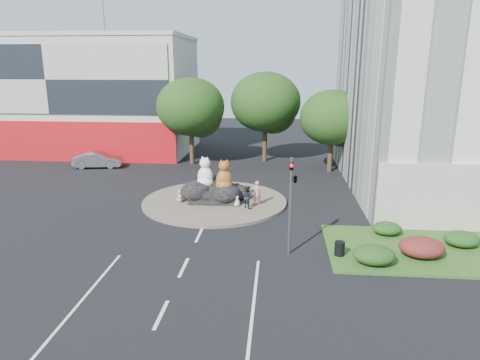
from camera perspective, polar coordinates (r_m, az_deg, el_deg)
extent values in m
plane|color=black|center=(20.87, -7.52, -11.50)|extent=(120.00, 120.00, 0.00)
cylinder|color=brown|center=(29.96, -3.40, -2.85)|extent=(10.00, 10.00, 0.20)
cube|color=#B8B5A6|center=(51.41, -20.94, 10.38)|extent=(25.00, 12.00, 12.00)
cube|color=#B11016|center=(46.51, -23.69, 4.74)|extent=(25.00, 0.30, 4.00)
cube|color=#B2AD9E|center=(45.91, -24.51, 12.10)|extent=(24.00, 0.15, 6.50)
cube|color=#B8B5A6|center=(51.39, -21.61, 17.26)|extent=(25.20, 12.20, 0.40)
cylinder|color=#595B60|center=(52.23, -17.74, 20.51)|extent=(0.10, 0.10, 5.00)
cube|color=#1E4B19|center=(24.34, 23.36, -8.53)|extent=(10.00, 6.00, 0.12)
cylinder|color=#382314|center=(41.71, -6.46, 4.68)|extent=(0.44, 0.44, 3.74)
ellipsoid|color=black|center=(41.22, -6.61, 9.68)|extent=(6.46, 6.46, 5.49)
sphere|color=black|center=(41.64, -5.34, 8.59)|extent=(4.25, 4.25, 4.25)
sphere|color=black|center=(41.13, -7.63, 8.81)|extent=(3.74, 3.74, 3.74)
cylinder|color=#382314|center=(42.84, 3.33, 5.17)|extent=(0.44, 0.44, 3.96)
ellipsoid|color=black|center=(42.35, 3.41, 10.33)|extent=(6.84, 6.84, 5.81)
sphere|color=black|center=(42.91, 4.49, 9.17)|extent=(4.50, 4.50, 4.50)
sphere|color=black|center=(42.14, 2.42, 9.46)|extent=(3.96, 3.96, 3.96)
cylinder|color=#382314|center=(39.22, 11.93, 3.47)|extent=(0.44, 0.44, 3.30)
ellipsoid|color=black|center=(38.73, 12.19, 8.14)|extent=(5.70, 5.70, 4.84)
sphere|color=black|center=(39.41, 13.21, 7.10)|extent=(3.75, 3.75, 3.75)
sphere|color=black|center=(38.41, 11.15, 7.36)|extent=(3.30, 3.30, 3.30)
ellipsoid|color=black|center=(21.58, 17.44, -9.50)|extent=(2.00, 1.60, 0.90)
ellipsoid|color=#53161A|center=(23.10, 23.06, -8.26)|extent=(2.20, 1.76, 0.99)
ellipsoid|color=black|center=(25.30, 27.46, -6.99)|extent=(1.80, 1.44, 0.81)
ellipsoid|color=black|center=(25.37, 19.00, -6.12)|extent=(1.60, 1.28, 0.72)
cylinder|color=#595B60|center=(21.30, 6.71, -3.62)|extent=(0.14, 0.14, 5.00)
imported|color=black|center=(20.83, 6.85, 0.81)|extent=(0.21, 0.26, 1.30)
imported|color=black|center=(20.88, 7.38, 0.27)|extent=(0.26, 1.24, 0.50)
sphere|color=red|center=(20.55, 6.90, 1.91)|extent=(0.18, 0.18, 0.18)
cylinder|color=#595B60|center=(28.09, 23.08, 2.98)|extent=(0.18, 0.18, 8.00)
cylinder|color=#595B60|center=(27.32, 21.91, 11.29)|extent=(2.00, 0.12, 0.12)
cube|color=silver|center=(27.06, 19.82, 11.24)|extent=(0.50, 0.22, 0.12)
imported|color=tan|center=(28.63, 2.24, -1.73)|extent=(0.69, 0.54, 1.66)
imported|color=black|center=(28.01, 0.99, -2.25)|extent=(0.94, 0.92, 1.53)
imported|color=#93959A|center=(42.21, -18.42, 2.55)|extent=(4.64, 2.24, 1.47)
cylinder|color=black|center=(22.08, 13.14, -8.88)|extent=(0.67, 0.67, 0.71)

